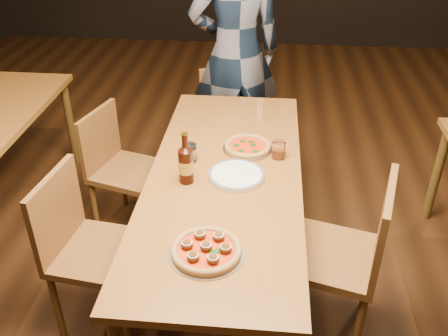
# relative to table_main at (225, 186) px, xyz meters

# --- Properties ---
(ground) EXTENTS (9.00, 9.00, 0.00)m
(ground) POSITION_rel_table_main_xyz_m (0.00, 0.00, -0.68)
(ground) COLOR black
(table_main) EXTENTS (0.80, 2.00, 0.75)m
(table_main) POSITION_rel_table_main_xyz_m (0.00, 0.00, 0.00)
(table_main) COLOR brown
(table_main) RESTS_ON ground
(chair_main_nw) EXTENTS (0.49, 0.49, 0.93)m
(chair_main_nw) POSITION_rel_table_main_xyz_m (-0.61, -0.34, -0.21)
(chair_main_nw) COLOR #5D2E18
(chair_main_nw) RESTS_ON ground
(chair_main_sw) EXTENTS (0.50, 0.50, 0.87)m
(chair_main_sw) POSITION_rel_table_main_xyz_m (-0.68, 0.47, -0.24)
(chair_main_sw) COLOR #5D2E18
(chair_main_sw) RESTS_ON ground
(chair_main_e) EXTENTS (0.56, 0.56, 0.98)m
(chair_main_e) POSITION_rel_table_main_xyz_m (0.56, -0.28, -0.19)
(chair_main_e) COLOR #5D2E18
(chair_main_e) RESTS_ON ground
(chair_end) EXTENTS (0.53, 0.53, 0.88)m
(chair_end) POSITION_rel_table_main_xyz_m (-0.05, 1.15, -0.24)
(chair_end) COLOR #5D2E18
(chair_end) RESTS_ON ground
(pizza_meatball) EXTENTS (0.32, 0.32, 0.06)m
(pizza_meatball) POSITION_rel_table_main_xyz_m (-0.02, -0.62, 0.09)
(pizza_meatball) COLOR #B7B7BF
(pizza_meatball) RESTS_ON table_main
(pizza_margherita) EXTENTS (0.28, 0.28, 0.04)m
(pizza_margherita) POSITION_rel_table_main_xyz_m (0.10, 0.27, 0.09)
(pizza_margherita) COLOR #B7B7BF
(pizza_margherita) RESTS_ON table_main
(plate_stack) EXTENTS (0.29, 0.29, 0.03)m
(plate_stack) POSITION_rel_table_main_xyz_m (0.06, -0.03, 0.09)
(plate_stack) COLOR white
(plate_stack) RESTS_ON table_main
(beer_bottle) EXTENTS (0.08, 0.08, 0.27)m
(beer_bottle) POSITION_rel_table_main_xyz_m (-0.19, -0.09, 0.17)
(beer_bottle) COLOR black
(beer_bottle) RESTS_ON table_main
(water_glass) EXTENTS (0.08, 0.08, 0.10)m
(water_glass) POSITION_rel_table_main_xyz_m (-0.21, 0.12, 0.12)
(water_glass) COLOR white
(water_glass) RESTS_ON table_main
(amber_glass) EXTENTS (0.08, 0.08, 0.10)m
(amber_glass) POSITION_rel_table_main_xyz_m (0.28, 0.20, 0.12)
(amber_glass) COLOR #913C10
(amber_glass) RESTS_ON table_main
(diner) EXTENTS (0.80, 0.65, 1.90)m
(diner) POSITION_rel_table_main_xyz_m (-0.05, 1.33, 0.27)
(diner) COLOR black
(diner) RESTS_ON ground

